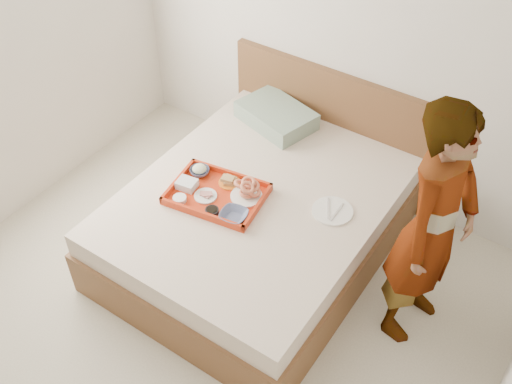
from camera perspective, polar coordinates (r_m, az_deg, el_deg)
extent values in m
cube|color=beige|center=(3.86, -8.12, -14.61)|extent=(3.50, 4.00, 0.01)
cube|color=silver|center=(4.20, 8.42, 15.30)|extent=(3.50, 0.01, 2.60)
cube|color=brown|center=(4.13, 0.20, -2.83)|extent=(1.65, 2.00, 0.53)
cube|color=brown|center=(4.63, 6.97, 6.20)|extent=(1.65, 0.06, 0.95)
cube|color=gray|center=(4.50, 1.93, 7.25)|extent=(0.62, 0.50, 0.13)
cube|color=red|center=(3.91, -3.72, -0.18)|extent=(0.66, 0.53, 0.05)
cylinder|color=white|center=(3.89, -0.92, -0.40)|extent=(0.24, 0.24, 0.01)
imported|color=navy|center=(3.75, -2.12, -2.22)|extent=(0.19, 0.19, 0.04)
cylinder|color=black|center=(3.79, -4.19, -1.83)|extent=(0.10, 0.10, 0.03)
cylinder|color=white|center=(3.91, -4.80, -0.38)|extent=(0.17, 0.17, 0.01)
cylinder|color=orange|center=(4.00, -2.52, 0.90)|extent=(0.17, 0.17, 0.01)
imported|color=navy|center=(4.07, -5.35, 1.96)|extent=(0.15, 0.15, 0.04)
cube|color=silver|center=(3.97, -6.56, 0.75)|extent=(0.14, 0.12, 0.05)
cylinder|color=white|center=(3.89, -7.23, -0.66)|extent=(0.10, 0.10, 0.03)
cylinder|color=white|center=(3.85, 7.25, -1.79)|extent=(0.31, 0.31, 0.01)
imported|color=beige|center=(3.46, 16.41, -3.36)|extent=(0.48, 0.65, 1.65)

